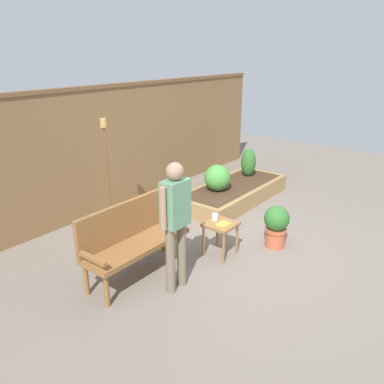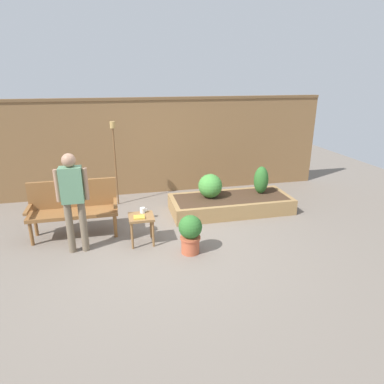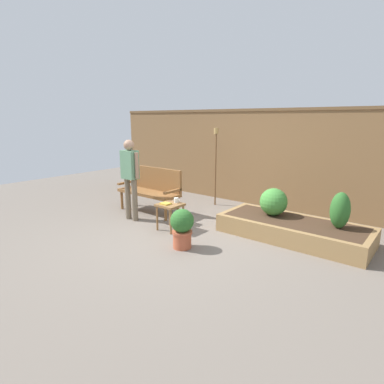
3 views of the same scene
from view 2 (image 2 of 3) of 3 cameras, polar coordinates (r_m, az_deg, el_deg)
name	(u,v)px [view 2 (image 2 of 3)]	position (r m, az deg, el deg)	size (l,w,h in m)	color
ground_plane	(163,243)	(5.61, -4.96, -8.55)	(14.00, 14.00, 0.00)	#70665B
fence_back	(145,146)	(7.71, -8.04, 7.68)	(8.40, 0.14, 2.16)	brown
garden_bench	(74,204)	(6.01, -19.46, -2.00)	(1.44, 0.48, 0.94)	brown
side_table	(141,221)	(5.48, -8.59, -4.83)	(0.40, 0.40, 0.48)	olive
cup_on_table	(143,210)	(5.54, -8.36, -3.08)	(0.12, 0.08, 0.09)	white
book_on_table	(139,217)	(5.37, -8.96, -4.25)	(0.17, 0.14, 0.02)	gold
potted_boxwood	(190,232)	(5.15, -0.29, -6.88)	(0.36, 0.36, 0.62)	#B75638
raised_planter_bed	(231,204)	(6.82, 6.56, -2.05)	(2.40, 1.00, 0.30)	#997547
shrub_near_bench	(210,186)	(6.65, 3.11, 1.05)	(0.47, 0.47, 0.47)	brown
shrub_far_corner	(261,180)	(7.00, 11.64, 2.00)	(0.29, 0.29, 0.57)	brown
tiki_torch	(114,149)	(7.03, -13.05, 7.10)	(0.10, 0.10, 1.74)	brown
person_by_bench	(73,195)	(5.27, -19.57, -0.46)	(0.47, 0.20, 1.56)	#70604C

